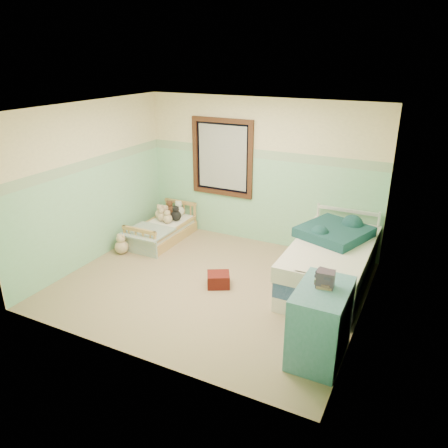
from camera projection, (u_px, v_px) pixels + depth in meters
The scene contains 30 objects.
floor at pixel (211, 285), 6.33m from camera, with size 4.20×3.60×0.02m, color #7F7152.
ceiling at pixel (208, 108), 5.40m from camera, with size 4.20×3.60×0.02m, color white.
wall_back at pixel (260, 173), 7.36m from camera, with size 4.20×0.04×2.50m, color beige.
wall_front at pixel (125, 255), 4.37m from camera, with size 4.20×0.04×2.50m, color beige.
wall_left at pixel (91, 184), 6.74m from camera, with size 0.04×3.60×2.50m, color beige.
wall_right at pixel (370, 230), 4.99m from camera, with size 0.04×3.60×2.50m, color beige.
wainscot_mint at pixel (259, 201), 7.54m from camera, with size 4.20×0.01×1.50m, color #86C38E.
border_strip at pixel (260, 154), 7.23m from camera, with size 4.20×0.01×0.15m, color #4C824D.
window_frame at pixel (222, 158), 7.55m from camera, with size 1.16×0.06×1.36m, color #35180B.
window_blinds at pixel (222, 157), 7.56m from camera, with size 0.92×0.01×1.12m, color #B6B6AF.
toddler_bed_frame at pixel (162, 235), 7.82m from camera, with size 0.68×1.36×0.17m, color #A3763A.
toddler_mattress at pixel (162, 228), 7.76m from camera, with size 0.62×1.30×0.12m, color white.
patchwork_quilt at pixel (148, 232), 7.38m from camera, with size 0.74×0.68×0.03m, color #5E87B5.
plush_bed_brown at pixel (170, 210), 8.18m from camera, with size 0.19×0.19×0.19m, color brown.
plush_bed_white at pixel (179, 211), 8.10m from camera, with size 0.20×0.20×0.20m, color silver.
plush_bed_tan at pixel (166, 214), 7.98m from camera, with size 0.18×0.18×0.18m, color tan.
plush_bed_dark at pixel (176, 216), 7.88m from camera, with size 0.19×0.19×0.19m, color black.
plush_floor_cream at pixel (163, 227), 8.06m from camera, with size 0.28×0.28×0.28m, color white.
plush_floor_tan at pixel (122, 247), 7.27m from camera, with size 0.23×0.23×0.23m, color tan.
twin_bed_frame at pixel (329, 279), 6.24m from camera, with size 1.00×2.01×0.22m, color silver.
twin_boxspring at pixel (330, 266), 6.16m from camera, with size 1.00×2.01×0.22m, color navy.
twin_mattress at pixel (332, 252), 6.08m from camera, with size 1.04×2.05×0.22m, color silver.
teal_blanket at pixel (334, 232), 6.29m from camera, with size 0.85×0.90×0.14m, color #0E3231.
dresser at pixel (320, 323), 4.69m from camera, with size 0.53×0.85×0.85m, color teal.
book_stack at pixel (326, 279), 4.54m from camera, with size 0.18×0.14×0.18m, color #582B31.
red_pillow at pixel (218, 280), 6.25m from camera, with size 0.32×0.28×0.20m, color #7F0D03.
floor_book at pixel (218, 284), 6.32m from camera, with size 0.23×0.18×0.02m, color yellow.
extra_plush_0 at pixel (160, 214), 7.96m from camera, with size 0.19×0.19×0.19m, color tan.
extra_plush_1 at pixel (168, 219), 7.77m from camera, with size 0.17×0.17×0.17m, color tan.
extra_plush_2 at pixel (162, 217), 7.87m from camera, with size 0.17×0.17×0.17m, color tan.
Camera 1 is at (2.66, -4.88, 3.15)m, focal length 34.73 mm.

